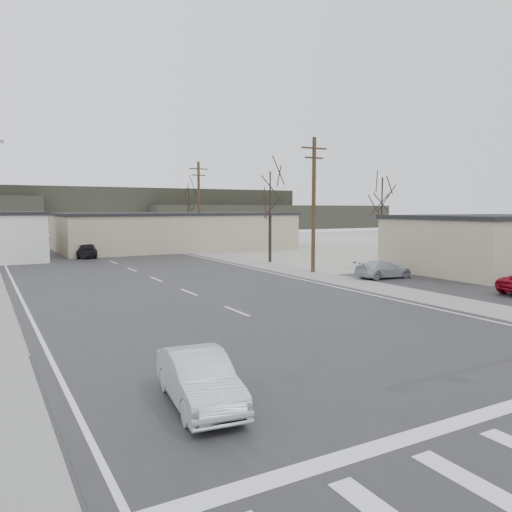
{
  "coord_description": "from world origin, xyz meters",
  "views": [
    {
      "loc": [
        -10.31,
        -12.35,
        4.8
      ],
      "look_at": [
        0.88,
        7.74,
        2.6
      ],
      "focal_mm": 35.0,
      "sensor_mm": 36.0,
      "label": 1
    }
  ],
  "objects": [
    {
      "name": "car_far_a",
      "position": [
        -1.09,
        37.98,
        0.72
      ],
      "size": [
        2.93,
        4.99,
        1.36
      ],
      "primitive_type": "imported",
      "rotation": [
        0.0,
        0.0,
        2.91
      ],
      "color": "black",
      "rests_on": "main_road"
    },
    {
      "name": "building_lot",
      "position": [
        24.0,
        12.0,
        2.16
      ],
      "size": [
        14.3,
        10.3,
        4.3
      ],
      "color": "tan",
      "rests_on": "ground"
    },
    {
      "name": "cross_road",
      "position": [
        0.0,
        0.0,
        0.02
      ],
      "size": [
        90.0,
        10.0,
        0.04
      ],
      "primitive_type": "cube",
      "color": "#262729",
      "rests_on": "ground"
    },
    {
      "name": "car_far_b",
      "position": [
        -2.33,
        61.76,
        0.65
      ],
      "size": [
        2.6,
        3.82,
        1.21
      ],
      "primitive_type": "imported",
      "rotation": [
        0.0,
        0.0,
        0.37
      ],
      "color": "black",
      "rests_on": "main_road"
    },
    {
      "name": "ground",
      "position": [
        0.0,
        0.0,
        0.0
      ],
      "size": [
        140.0,
        140.0,
        0.0
      ],
      "primitive_type": "plane",
      "color": "silver",
      "rests_on": "ground"
    },
    {
      "name": "tree_right_far",
      "position": [
        15.0,
        52.0,
        5.58
      ],
      "size": [
        3.52,
        3.52,
        7.84
      ],
      "color": "black",
      "rests_on": "ground"
    },
    {
      "name": "hill_center",
      "position": [
        15.0,
        96.0,
        4.5
      ],
      "size": [
        80.0,
        18.0,
        9.0
      ],
      "primitive_type": "cube",
      "color": "#333026",
      "rests_on": "ground"
    },
    {
      "name": "main_road",
      "position": [
        0.0,
        15.0,
        0.02
      ],
      "size": [
        18.0,
        110.0,
        0.05
      ],
      "primitive_type": "cube",
      "color": "#262729",
      "rests_on": "ground"
    },
    {
      "name": "upole_right_b",
      "position": [
        11.5,
        40.0,
        5.22
      ],
      "size": [
        2.2,
        0.3,
        10.0
      ],
      "color": "#402C1E",
      "rests_on": "ground"
    },
    {
      "name": "building_right_far",
      "position": [
        10.0,
        44.0,
        2.15
      ],
      "size": [
        26.3,
        14.3,
        4.3
      ],
      "color": "tan",
      "rests_on": "ground"
    },
    {
      "name": "sedan_crossing",
      "position": [
        -5.8,
        -1.41,
        0.68
      ],
      "size": [
        1.8,
        4.01,
        1.28
      ],
      "primitive_type": "imported",
      "rotation": [
        0.0,
        0.0,
        -0.12
      ],
      "color": "#B3B7BF",
      "rests_on": "main_road"
    },
    {
      "name": "hill_right",
      "position": [
        50.0,
        90.0,
        2.75
      ],
      "size": [
        60.0,
        18.0,
        5.5
      ],
      "primitive_type": "cube",
      "color": "#333026",
      "rests_on": "ground"
    },
    {
      "name": "sidewalk_right",
      "position": [
        10.6,
        20.0,
        0.03
      ],
      "size": [
        3.0,
        90.0,
        0.06
      ],
      "primitive_type": "cube",
      "color": "gray",
      "rests_on": "ground"
    },
    {
      "name": "upole_right_a",
      "position": [
        11.5,
        18.0,
        5.22
      ],
      "size": [
        2.2,
        0.3,
        10.0
      ],
      "color": "#402C1E",
      "rests_on": "ground"
    },
    {
      "name": "car_parked_silver",
      "position": [
        13.83,
        13.0,
        0.64
      ],
      "size": [
        4.24,
        1.93,
        1.21
      ],
      "primitive_type": "imported",
      "rotation": [
        0.0,
        0.0,
        1.51
      ],
      "color": "#A1A8AC",
      "rests_on": "parking_lot"
    },
    {
      "name": "tree_right_mid",
      "position": [
        12.5,
        26.0,
        5.93
      ],
      "size": [
        3.74,
        3.74,
        8.33
      ],
      "color": "black",
      "rests_on": "ground"
    },
    {
      "name": "tree_lot",
      "position": [
        22.0,
        22.0,
        5.58
      ],
      "size": [
        3.52,
        3.52,
        7.84
      ],
      "color": "black",
      "rests_on": "ground"
    }
  ]
}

